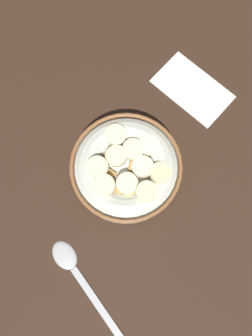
% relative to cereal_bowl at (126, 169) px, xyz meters
% --- Properties ---
extents(ground_plane, '(0.92, 0.92, 0.02)m').
position_rel_cereal_bowl_xyz_m(ground_plane, '(-0.00, -0.00, -0.04)').
color(ground_plane, '#332116').
extents(cereal_bowl, '(0.16, 0.16, 0.05)m').
position_rel_cereal_bowl_xyz_m(cereal_bowl, '(0.00, 0.00, 0.00)').
color(cereal_bowl, beige).
rests_on(cereal_bowl, ground_plane).
extents(spoon, '(0.18, 0.04, 0.01)m').
position_rel_cereal_bowl_xyz_m(spoon, '(0.05, -0.16, -0.02)').
color(spoon, '#B7B7BC').
rests_on(spoon, ground_plane).
extents(folded_napkin, '(0.13, 0.08, 0.00)m').
position_rel_cereal_bowl_xyz_m(folded_napkin, '(-0.03, 0.18, -0.02)').
color(folded_napkin, white).
rests_on(folded_napkin, ground_plane).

